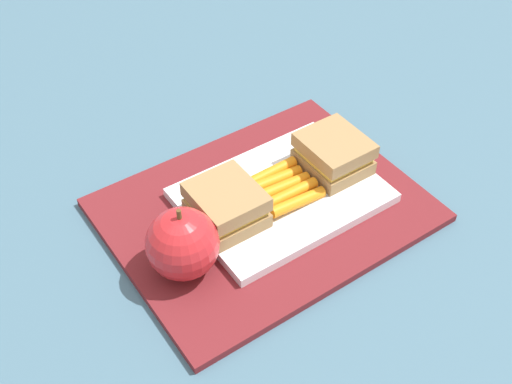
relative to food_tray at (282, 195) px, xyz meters
The scene contains 7 objects.
ground_plane 0.03m from the food_tray, ahead, with size 2.40×2.40×0.00m, color #42667A.
lunchbag_mat 0.03m from the food_tray, ahead, with size 0.36×0.28×0.01m, color maroon.
food_tray is the anchor object (origin of this frame).
sandwich_half_left 0.08m from the food_tray, behind, with size 0.07×0.08×0.04m.
sandwich_half_right 0.08m from the food_tray, ahead, with size 0.07×0.08×0.04m.
carrot_sticks_bundle 0.01m from the food_tray, 166.03° to the left, with size 0.08×0.07×0.02m.
apple 0.16m from the food_tray, 10.23° to the left, with size 0.08×0.08×0.09m.
Camera 1 is at (0.32, 0.44, 0.56)m, focal length 45.55 mm.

